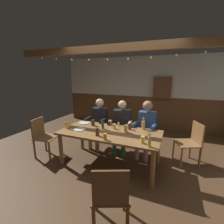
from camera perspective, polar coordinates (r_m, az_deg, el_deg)
name	(u,v)px	position (r m, az deg, el deg)	size (l,w,h in m)	color
ground_plane	(108,166)	(3.41, -1.46, -19.12)	(6.87, 6.87, 0.00)	#4C331E
back_wall_upper	(141,77)	(5.65, 10.55, 12.49)	(5.73, 0.12, 1.35)	beige
back_wall_wainscot	(140,111)	(5.79, 10.04, 0.34)	(5.73, 0.12, 1.09)	brown
ceiling_beam	(118,48)	(3.44, 2.32, 22.20)	(5.16, 0.14, 0.16)	brown
dining_table	(110,136)	(3.20, -0.83, -8.61)	(2.00, 0.95, 0.72)	brown
person_0	(99,121)	(4.03, -4.87, -3.33)	(0.52, 0.50, 1.24)	black
person_1	(121,124)	(3.80, 3.46, -4.30)	(0.56, 0.57, 1.24)	black
person_2	(146,126)	(3.66, 12.17, -5.08)	(0.52, 0.55, 1.27)	#2D4C84
chair_empty_near_right	(43,136)	(3.95, -23.70, -7.93)	(0.50, 0.50, 0.88)	brown
chair_empty_near_left	(191,142)	(3.70, 26.73, -9.67)	(0.58, 0.58, 0.88)	brown
chair_empty_far_end	(110,196)	(2.05, -0.55, -28.05)	(0.58, 0.58, 0.88)	brown
table_candle	(118,124)	(3.49, 2.36, -4.48)	(0.04, 0.04, 0.08)	#F9E08C
plate_0	(84,123)	(3.77, -10.02, -3.85)	(0.24, 0.24, 0.01)	white
plate_1	(80,129)	(3.34, -11.65, -6.21)	(0.23, 0.23, 0.01)	white
bottle_0	(103,125)	(3.31, -3.37, -4.79)	(0.05, 0.05, 0.21)	#195923
bottle_1	(67,125)	(3.46, -16.07, -4.40)	(0.06, 0.06, 0.22)	gold
bottle_2	(149,141)	(2.58, 13.43, -10.33)	(0.05, 0.05, 0.22)	gold
bottle_3	(143,125)	(3.34, 11.28, -4.54)	(0.07, 0.07, 0.24)	gold
pint_glass_0	(97,132)	(2.95, -5.36, -7.20)	(0.07, 0.07, 0.15)	#4C2D19
pint_glass_1	(105,137)	(2.77, -2.52, -8.93)	(0.06, 0.06, 0.12)	gold
pint_glass_2	(143,140)	(2.69, 11.07, -9.85)	(0.07, 0.07, 0.12)	#E5C64C
pint_glass_3	(110,123)	(3.57, -0.76, -3.85)	(0.07, 0.07, 0.10)	#E5C64C
pint_glass_4	(149,135)	(2.90, 13.40, -8.15)	(0.06, 0.06, 0.13)	white
pint_glass_5	(130,126)	(3.30, 6.40, -5.23)	(0.06, 0.06, 0.12)	#4C2D19
pint_glass_6	(126,129)	(3.13, 4.98, -6.06)	(0.08, 0.08, 0.15)	#E5C64C
pint_glass_7	(93,123)	(3.54, -6.92, -3.87)	(0.08, 0.08, 0.13)	#4C2D19
pint_glass_8	(114,126)	(3.31, 0.80, -5.21)	(0.06, 0.06, 0.11)	#E5C64C
wall_dart_cabinet	(162,88)	(5.43, 17.75, 8.43)	(0.56, 0.15, 0.70)	brown
string_lights	(117,57)	(3.37, 1.98, 19.27)	(4.05, 0.04, 0.14)	#F9EAB2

